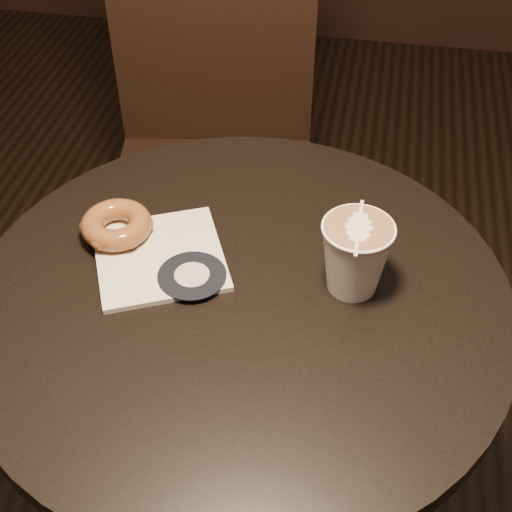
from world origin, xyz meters
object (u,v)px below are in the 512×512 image
Objects in this scene: latte_cup at (355,257)px; chair at (213,120)px; doughnut at (116,225)px; pastry_bag at (160,257)px; cafe_table at (242,384)px.

chair is at bearing 118.94° from latte_cup.
latte_cup is at bearing -5.93° from doughnut.
pastry_bag is at bearing 179.45° from latte_cup.
latte_cup is at bearing -25.21° from pastry_bag.
doughnut is at bearing 159.86° from cafe_table.
latte_cup is at bearing 13.86° from cafe_table.
pastry_bag is at bearing -24.58° from doughnut.
pastry_bag is 1.71× the size of doughnut.
pastry_bag is at bearing -92.73° from chair.
latte_cup is at bearing -70.52° from chair.
doughnut is at bearing 130.76° from pastry_bag.
chair is at bearing 106.65° from cafe_table.
cafe_table is 4.51× the size of pastry_bag.
latte_cup reaches higher than cafe_table.
latte_cup is (0.33, -0.03, 0.03)m from doughnut.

